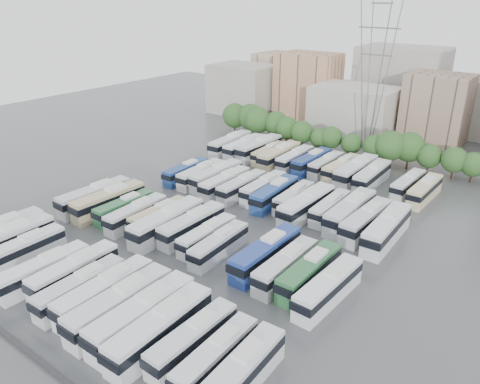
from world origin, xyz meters
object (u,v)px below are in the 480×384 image
Objects in this scene: bus_r0_s5 at (74,271)px; bus_r2_s10 at (330,208)px; bus_r1_s11 at (286,266)px; bus_r1_s13 at (329,288)px; bus_r3_s3 at (269,153)px; bus_r0_s8 at (120,305)px; bus_r3_s6 at (311,162)px; bus_r0_s2 at (24,250)px; bus_r3_s1 at (244,147)px; bus_r1_s4 at (159,216)px; bus_r3_s0 at (230,144)px; bus_r0_s11 at (193,339)px; bus_r2_s5 at (242,186)px; bus_r2_s1 at (186,171)px; bus_r3_s2 at (259,148)px; bus_r0_s4 at (44,270)px; bus_r0_s7 at (105,292)px; bus_r2_s3 at (216,176)px; bus_r2_s13 at (387,229)px; bus_r3_s4 at (279,156)px; bus_r0_s1 at (5,242)px; bus_r1_s0 at (95,197)px; bus_r2_s9 at (306,205)px; electricity_pylon at (375,67)px; bus_r0_s6 at (81,288)px; bus_r1_s6 at (192,225)px; bus_r3_s12 at (408,184)px; bus_r3_s8 at (341,168)px; bus_r0_s10 at (161,329)px; bus_r1_s3 at (136,214)px; bus_r1_s5 at (167,222)px; bus_r1_s1 at (109,201)px; bus_r3_s5 at (295,159)px; bus_r2_s11 at (350,212)px; bus_r1_s10 at (266,253)px; bus_r3_s9 at (356,171)px; bus_r2_s2 at (201,174)px; bus_r1_s2 at (124,208)px; bus_r0_s9 at (142,315)px; bus_r1_s12 at (310,272)px; bus_r1_s8 at (219,245)px; bus_r2_s8 at (294,198)px; bus_r0_s13 at (239,375)px.

bus_r0_s5 reaches higher than bus_r2_s10.
bus_r1_s11 is 0.98× the size of bus_r1_s13.
bus_r3_s3 is at bearing 126.66° from bus_r1_s11.
bus_r3_s6 is at bearing 96.39° from bus_r0_s8.
bus_r3_s1 reaches higher than bus_r0_s2.
bus_r3_s0 is (-13.43, 34.95, 0.33)m from bus_r1_s4.
bus_r2_s5 is at bearing 120.54° from bus_r0_s11.
bus_r3_s2 is (3.45, 19.55, 0.40)m from bus_r2_s1.
bus_r2_s1 is 18.65m from bus_r3_s0.
bus_r3_s2 reaches higher than bus_r0_s4.
bus_r2_s3 is at bearing 109.00° from bus_r0_s7.
bus_r3_s2 is at bearing 163.68° from bus_r3_s3.
bus_r3_s4 is at bearing 146.72° from bus_r2_s13.
bus_r0_s1 reaches higher than bus_r1_s0.
bus_r1_s11 is 19.59m from bus_r2_s10.
bus_r2_s9 is 21.66m from bus_r3_s6.
bus_r2_s10 is 10.48m from bus_r2_s13.
electricity_pylon is at bearing 43.78° from bus_r3_s1.
bus_r0_s6 is 38.36m from bus_r2_s3.
bus_r1_s6 reaches higher than bus_r3_s12.
bus_r3_s8 is (3.27, 54.04, -0.15)m from bus_r0_s7.
bus_r3_s3 is at bearing 111.31° from bus_r0_s10.
bus_r1_s3 is 26.87m from bus_r2_s9.
bus_r1_s5 is at bearing -119.21° from bus_r3_s12.
bus_r0_s1 is 25.47m from bus_r1_s6.
bus_r1_s1 is (-32.98, 16.02, 0.27)m from bus_r0_s11.
bus_r3_s5 is (-26.80, 19.27, -0.28)m from bus_r2_s13.
bus_r2_s9 reaches higher than bus_r1_s11.
bus_r2_s11 reaches higher than bus_r2_s3.
bus_r1_s10 is 1.16× the size of bus_r3_s12.
bus_r3_s9 is at bearing 59.75° from bus_r1_s3.
bus_r2_s2 is 0.86× the size of bus_r2_s13.
bus_r1_s5 reaches higher than bus_r2_s3.
bus_r3_s2 is at bearing 85.82° from bus_r0_s1.
bus_r2_s13 is (36.48, 17.37, 0.41)m from bus_r1_s2.
bus_r0_s9 is 1.11× the size of bus_r1_s6.
bus_r0_s7 is 0.96× the size of bus_r1_s0.
bus_r0_s6 is at bearing 179.94° from bus_r0_s10.
bus_r1_s12 is (26.39, -0.15, 0.19)m from bus_r1_s4.
bus_r1_s3 is at bearing 0.62° from bus_r1_s1.
electricity_pylon is 59.36m from bus_r1_s8.
bus_r3_s9 is at bearing 76.17° from bus_r2_s8.
bus_r3_s0 is (-0.20, 36.82, -0.01)m from bus_r1_s0.
bus_r1_s6 is 36.28m from bus_r3_s3.
bus_r2_s2 is at bearing -140.53° from bus_r3_s9.
bus_r0_s10 is at bearing -94.40° from bus_r3_s12.
bus_r0_s13 is 1.01× the size of bus_r3_s6.
bus_r3_s9 is (-3.20, 16.85, 0.42)m from bus_r2_s10.
bus_r3_s6 is (16.57, 0.50, -0.07)m from bus_r3_s1.
electricity_pylon is 25.80m from bus_r3_s8.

